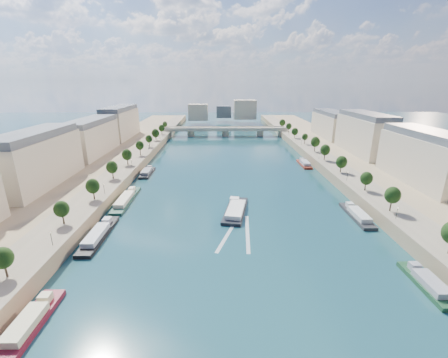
{
  "coord_description": "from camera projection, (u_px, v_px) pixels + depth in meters",
  "views": [
    {
      "loc": [
        -6.01,
        -44.08,
        48.73
      ],
      "look_at": [
        -3.79,
        88.64,
        5.0
      ],
      "focal_mm": 24.0,
      "sensor_mm": 36.0,
      "label": 1
    }
  ],
  "objects": [
    {
      "name": "trees_right",
      "position": [
        334.0,
        156.0,
        159.26
      ],
      "size": [
        4.8,
        268.8,
        8.26
      ],
      "color": "#382B1E",
      "rests_on": "ground"
    },
    {
      "name": "pave_right",
      "position": [
        343.0,
        171.0,
        151.5
      ],
      "size": [
        14.0,
        520.0,
        0.1
      ],
      "primitive_type": "cube",
      "color": "gray",
      "rests_on": "quay_right"
    },
    {
      "name": "tour_barge",
      "position": [
        235.0,
        210.0,
        116.19
      ],
      "size": [
        11.83,
        26.05,
        3.6
      ],
      "rotation": [
        0.0,
        0.0,
        -0.19
      ],
      "color": "black",
      "rests_on": "ground"
    },
    {
      "name": "pave_left",
      "position": [
        117.0,
        172.0,
        149.68
      ],
      "size": [
        14.0,
        520.0,
        0.1
      ],
      "primitive_type": "cube",
      "color": "gray",
      "rests_on": "quay_left"
    },
    {
      "name": "quay_left",
      "position": [
        88.0,
        177.0,
        150.24
      ],
      "size": [
        44.0,
        520.0,
        5.0
      ],
      "primitive_type": "cube",
      "color": "#9E8460",
      "rests_on": "ground"
    },
    {
      "name": "buildings_right",
      "position": [
        389.0,
        144.0,
        159.77
      ],
      "size": [
        16.0,
        226.0,
        23.2
      ],
      "color": "#C0B194",
      "rests_on": "ground"
    },
    {
      "name": "wake",
      "position": [
        238.0,
        233.0,
        100.64
      ],
      "size": [
        12.47,
        26.02,
        0.04
      ],
      "color": "silver",
      "rests_on": "ground"
    },
    {
      "name": "ground",
      "position": [
        231.0,
        181.0,
        152.17
      ],
      "size": [
        700.0,
        700.0,
        0.0
      ],
      "primitive_type": "plane",
      "color": "#0C3137",
      "rests_on": "ground"
    },
    {
      "name": "trees_left",
      "position": [
        122.0,
        161.0,
        149.91
      ],
      "size": [
        4.8,
        268.8,
        8.26
      ],
      "color": "#382B1E",
      "rests_on": "ground"
    },
    {
      "name": "lamps_right",
      "position": [
        332.0,
        164.0,
        155.32
      ],
      "size": [
        0.36,
        200.36,
        4.28
      ],
      "color": "black",
      "rests_on": "ground"
    },
    {
      "name": "bridge",
      "position": [
        226.0,
        130.0,
        275.28
      ],
      "size": [
        112.0,
        12.0,
        8.15
      ],
      "color": "#C1B79E",
      "rests_on": "ground"
    },
    {
      "name": "moored_barges_left",
      "position": [
        115.0,
        214.0,
        112.99
      ],
      "size": [
        5.0,
        126.87,
        3.6
      ],
      "color": "maroon",
      "rests_on": "ground"
    },
    {
      "name": "moored_barges_right",
      "position": [
        371.0,
        229.0,
        101.28
      ],
      "size": [
        5.0,
        161.71,
        3.6
      ],
      "color": "black",
      "rests_on": "ground"
    },
    {
      "name": "lamps_left",
      "position": [
        120.0,
        173.0,
        139.4
      ],
      "size": [
        0.36,
        200.36,
        4.28
      ],
      "color": "black",
      "rests_on": "ground"
    },
    {
      "name": "quay_right",
      "position": [
        372.0,
        176.0,
        152.53
      ],
      "size": [
        44.0,
        520.0,
        5.0
      ],
      "primitive_type": "cube",
      "color": "#9E8460",
      "rests_on": "ground"
    },
    {
      "name": "buildings_left",
      "position": [
        69.0,
        145.0,
        157.06
      ],
      "size": [
        16.0,
        226.0,
        23.2
      ],
      "color": "#C0B194",
      "rests_on": "ground"
    },
    {
      "name": "skyline",
      "position": [
        227.0,
        111.0,
        356.1
      ],
      "size": [
        79.0,
        42.0,
        22.0
      ],
      "color": "#C0B194",
      "rests_on": "ground"
    }
  ]
}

